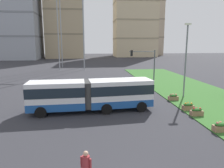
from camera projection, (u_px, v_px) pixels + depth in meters
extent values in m
cube|color=white|center=(120.00, 92.00, 20.94)|extent=(6.20, 3.04, 2.55)
cube|color=#1E519E|center=(120.00, 101.00, 21.11)|extent=(6.23, 3.06, 0.70)
cube|color=#19232D|center=(120.00, 88.00, 20.86)|extent=(6.25, 3.08, 0.90)
cube|color=white|center=(57.00, 95.00, 19.88)|extent=(5.28, 2.68, 2.55)
cube|color=#1E519E|center=(57.00, 105.00, 20.06)|extent=(5.30, 2.70, 0.70)
cube|color=#19232D|center=(56.00, 91.00, 19.80)|extent=(5.32, 2.72, 0.90)
cylinder|color=#383838|center=(90.00, 94.00, 20.33)|extent=(2.40, 2.40, 2.45)
cylinder|color=black|center=(134.00, 100.00, 22.73)|extent=(1.02, 0.37, 1.00)
cylinder|color=black|center=(142.00, 107.00, 20.33)|extent=(1.02, 0.37, 1.00)
cylinder|color=black|center=(102.00, 102.00, 22.05)|extent=(1.02, 0.37, 1.00)
cylinder|color=black|center=(107.00, 109.00, 19.64)|extent=(1.02, 0.37, 1.00)
cylinder|color=black|center=(45.00, 104.00, 21.14)|extent=(1.01, 0.31, 1.00)
cylinder|color=black|center=(41.00, 112.00, 18.71)|extent=(1.01, 0.31, 1.00)
sphere|color=#F9EFC6|center=(146.00, 98.00, 22.58)|extent=(0.24, 0.24, 0.24)
sphere|color=#F9EFC6|center=(152.00, 102.00, 20.85)|extent=(0.24, 0.24, 0.24)
cylinder|color=maroon|center=(86.00, 162.00, 9.61)|extent=(0.36, 0.36, 0.60)
sphere|color=tan|center=(86.00, 154.00, 9.53)|extent=(0.24, 0.24, 0.24)
cylinder|color=maroon|center=(81.00, 162.00, 9.72)|extent=(0.10, 0.10, 0.55)
cylinder|color=maroon|center=(90.00, 164.00, 9.52)|extent=(0.10, 0.10, 0.55)
cube|color=#937051|center=(220.00, 128.00, 15.71)|extent=(1.10, 0.56, 0.44)
ellipsoid|color=#2D6B28|center=(221.00, 124.00, 15.65)|extent=(0.99, 0.50, 0.28)
sphere|color=#EF7566|center=(217.00, 123.00, 15.60)|extent=(0.20, 0.20, 0.20)
sphere|color=#EF7566|center=(220.00, 123.00, 15.71)|extent=(0.20, 0.20, 0.20)
cube|color=#937051|center=(196.00, 113.00, 19.16)|extent=(1.10, 0.56, 0.44)
ellipsoid|color=#2D6B28|center=(197.00, 110.00, 19.10)|extent=(0.99, 0.50, 0.28)
sphere|color=red|center=(194.00, 109.00, 19.05)|extent=(0.20, 0.20, 0.20)
sphere|color=red|center=(196.00, 108.00, 19.16)|extent=(0.20, 0.20, 0.20)
sphere|color=red|center=(200.00, 109.00, 19.06)|extent=(0.20, 0.20, 0.20)
cube|color=#937051|center=(188.00, 108.00, 20.77)|extent=(1.10, 0.56, 0.44)
ellipsoid|color=#2D6B28|center=(188.00, 104.00, 20.71)|extent=(0.99, 0.50, 0.28)
sphere|color=orange|center=(186.00, 104.00, 20.66)|extent=(0.20, 0.20, 0.20)
sphere|color=orange|center=(188.00, 103.00, 20.77)|extent=(0.20, 0.20, 0.20)
sphere|color=orange|center=(191.00, 104.00, 20.67)|extent=(0.20, 0.20, 0.20)
cube|color=#937051|center=(173.00, 98.00, 24.37)|extent=(1.10, 0.56, 0.44)
ellipsoid|color=#2D6B28|center=(173.00, 95.00, 24.31)|extent=(0.99, 0.50, 0.28)
sphere|color=#EF7566|center=(171.00, 95.00, 24.26)|extent=(0.20, 0.20, 0.20)
sphere|color=#EF7566|center=(173.00, 94.00, 24.37)|extent=(0.20, 0.20, 0.20)
sphere|color=#EF7566|center=(176.00, 95.00, 24.26)|extent=(0.20, 0.20, 0.20)
cylinder|color=#474C51|center=(154.00, 70.00, 29.86)|extent=(0.16, 0.16, 5.56)
cylinder|color=#474C51|center=(142.00, 52.00, 29.17)|extent=(3.57, 0.10, 0.10)
cube|color=black|center=(132.00, 53.00, 29.04)|extent=(0.28, 0.28, 0.80)
sphere|color=red|center=(132.00, 51.00, 29.00)|extent=(0.16, 0.16, 0.16)
sphere|color=yellow|center=(132.00, 53.00, 29.05)|extent=(0.16, 0.16, 0.16)
sphere|color=green|center=(132.00, 55.00, 29.09)|extent=(0.16, 0.16, 0.16)
cylinder|color=slate|center=(186.00, 62.00, 25.24)|extent=(0.18, 0.18, 8.56)
cube|color=white|center=(188.00, 24.00, 24.42)|extent=(0.70, 0.28, 0.20)
cube|color=gray|center=(19.00, 37.00, 87.15)|extent=(16.60, 16.48, 0.70)
cube|color=gray|center=(17.00, 14.00, 85.49)|extent=(16.60, 16.48, 0.70)
cube|color=tan|center=(65.00, 13.00, 94.70)|extent=(16.00, 16.41, 39.86)
cube|color=#85765B|center=(66.00, 35.00, 96.51)|extent=(16.20, 16.61, 0.70)
cube|color=#85765B|center=(65.00, 12.00, 94.63)|extent=(16.20, 16.61, 0.70)
cube|color=beige|center=(135.00, 13.00, 102.81)|extent=(19.82, 14.45, 42.08)
cube|color=#9C8D6E|center=(134.00, 39.00, 105.12)|extent=(20.02, 14.65, 0.70)
cube|color=#9C8D6E|center=(135.00, 21.00, 103.53)|extent=(20.02, 14.65, 0.70)
cube|color=#9C8D6E|center=(135.00, 3.00, 101.95)|extent=(20.02, 14.65, 0.70)
cube|color=#C6B299|center=(142.00, 21.00, 119.46)|extent=(19.33, 18.70, 37.38)
cube|color=gray|center=(142.00, 38.00, 121.16)|extent=(19.53, 18.90, 0.70)
cube|color=gray|center=(142.00, 21.00, 119.40)|extent=(19.53, 18.90, 0.70)
cube|color=gray|center=(143.00, 3.00, 117.63)|extent=(19.53, 18.90, 0.70)
cylinder|color=gray|center=(83.00, 4.00, 55.75)|extent=(0.24, 0.24, 33.16)
cylinder|color=gray|center=(60.00, 4.00, 55.08)|extent=(0.24, 0.24, 33.16)
cylinder|color=gray|center=(83.00, 0.00, 49.90)|extent=(0.24, 0.24, 33.16)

